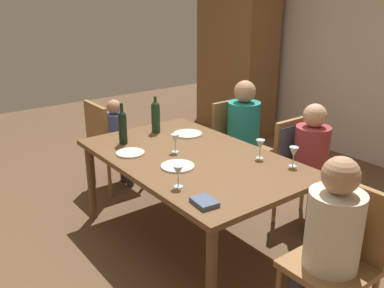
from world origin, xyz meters
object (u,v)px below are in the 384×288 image
(dining_table, at_px, (192,165))
(wine_glass_far, at_px, (178,172))
(handbag, at_px, (147,168))
(wine_glass_near_right, at_px, (175,139))
(wine_bottle_dark_red, at_px, (123,126))
(dinner_plate_guest_right, at_px, (178,166))
(person_woman_host, at_px, (245,131))
(wine_glass_near_left, at_px, (260,145))
(chair_far_left, at_px, (237,140))
(person_child_small, at_px, (118,135))
(dinner_plate_guest_left, at_px, (188,134))
(person_man_bearded, at_px, (313,158))
(wine_bottle_tall_green, at_px, (156,116))
(dinner_plate_host, at_px, (130,153))
(person_man_guest, at_px, (330,239))
(chair_left_end, at_px, (108,140))
(armoire_cabinet, at_px, (236,55))
(wine_glass_centre, at_px, (294,153))
(chair_far_right, at_px, (299,157))

(dining_table, height_order, wine_glass_far, wine_glass_far)
(handbag, bearing_deg, dining_table, -15.27)
(dining_table, xyz_separation_m, wine_glass_near_right, (-0.15, -0.05, 0.18))
(wine_bottle_dark_red, xyz_separation_m, dinner_plate_guest_right, (0.69, 0.07, -0.14))
(person_woman_host, height_order, wine_bottle_dark_red, person_woman_host)
(wine_glass_near_left, height_order, dinner_plate_guest_right, wine_glass_near_left)
(dining_table, bearing_deg, chair_far_left, 117.72)
(dining_table, height_order, person_woman_host, person_woman_host)
(person_child_small, xyz_separation_m, dinner_plate_guest_left, (0.84, 0.26, 0.19))
(person_man_bearded, height_order, wine_bottle_dark_red, person_man_bearded)
(wine_bottle_tall_green, xyz_separation_m, dinner_plate_guest_left, (0.23, 0.19, -0.14))
(wine_glass_far, bearing_deg, dinner_plate_host, 176.34)
(wine_glass_near_right, distance_m, dinner_plate_host, 0.37)
(person_woman_host, bearing_deg, person_man_guest, 59.88)
(wine_glass_near_left, bearing_deg, person_child_small, -167.49)
(chair_far_left, xyz_separation_m, dinner_plate_guest_right, (0.60, -1.15, 0.21))
(dining_table, distance_m, wine_glass_near_right, 0.24)
(wine_bottle_dark_red, height_order, dinner_plate_host, wine_bottle_dark_red)
(wine_bottle_dark_red, distance_m, dinner_plate_guest_left, 0.60)
(dining_table, relative_size, handbag, 6.45)
(wine_bottle_dark_red, bearing_deg, chair_far_left, 86.00)
(person_child_small, height_order, wine_bottle_tall_green, wine_bottle_tall_green)
(chair_left_end, height_order, wine_bottle_dark_red, wine_bottle_dark_red)
(dinner_plate_guest_left, bearing_deg, person_woman_host, 84.70)
(armoire_cabinet, xyz_separation_m, wine_bottle_dark_red, (1.42, -2.59, -0.21))
(person_man_guest, height_order, wine_glass_far, person_man_guest)
(dinner_plate_guest_right, bearing_deg, wine_glass_near_right, 148.06)
(person_man_bearded, bearing_deg, armoire_cabinet, -119.37)
(wine_bottle_tall_green, height_order, dinner_plate_host, wine_bottle_tall_green)
(wine_bottle_dark_red, bearing_deg, person_man_guest, 7.81)
(wine_glass_far, bearing_deg, wine_glass_centre, 75.46)
(person_man_guest, bearing_deg, wine_bottle_dark_red, 7.81)
(dining_table, height_order, chair_far_right, chair_far_right)
(chair_left_end, distance_m, dinner_plate_guest_right, 1.41)
(chair_left_end, distance_m, wine_bottle_tall_green, 0.73)
(handbag, bearing_deg, dinner_plate_host, -36.56)
(chair_far_left, relative_size, person_man_bearded, 0.84)
(chair_left_end, bearing_deg, person_man_bearded, 30.90)
(wine_glass_far, relative_size, dinner_plate_guest_right, 0.61)
(dinner_plate_guest_right, bearing_deg, wine_bottle_dark_red, -174.37)
(person_child_small, bearing_deg, dinner_plate_guest_right, -9.67)
(chair_far_right, relative_size, person_man_guest, 0.81)
(chair_far_left, distance_m, dinner_plate_host, 1.32)
(person_man_guest, distance_m, wine_bottle_dark_red, 1.89)
(chair_left_end, xyz_separation_m, wine_glass_near_right, (1.13, 0.04, 0.31))
(armoire_cabinet, height_order, person_child_small, armoire_cabinet)
(chair_left_end, height_order, wine_glass_centre, chair_left_end)
(armoire_cabinet, distance_m, handbag, 2.31)
(chair_far_left, bearing_deg, person_child_small, -40.79)
(person_woman_host, xyz_separation_m, dinner_plate_host, (0.05, -1.29, 0.08))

